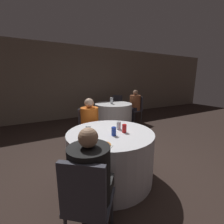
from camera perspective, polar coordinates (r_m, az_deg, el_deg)
ground_plane at (r=2.72m, az=3.17°, el=-21.74°), size 16.00×16.00×0.00m
wall_back at (r=6.06m, az=-17.52°, el=10.60°), size 16.00×0.06×2.80m
table_near at (r=2.42m, az=-0.62°, el=-16.00°), size 1.30×1.30×0.75m
table_far at (r=4.95m, az=0.54°, el=-1.07°), size 1.20×1.20×0.75m
chair_near_southwest at (r=1.47m, az=-9.70°, el=-29.65°), size 0.56×0.56×0.91m
chair_near_north at (r=3.27m, az=-8.94°, el=-5.32°), size 0.41×0.42×0.91m
chair_far_east at (r=5.52m, az=9.49°, el=1.90°), size 0.43×0.42×0.91m
chair_far_northeast at (r=5.91m, az=2.02°, el=2.74°), size 0.56×0.56×0.91m
person_floral_shirt at (r=5.41m, az=8.28°, el=2.36°), size 0.53×0.38×1.16m
person_orange_shirt at (r=3.11m, az=-8.07°, el=-5.21°), size 0.36×0.52×1.15m
person_black_shirt at (r=1.56m, az=-7.62°, el=-24.66°), size 0.49×0.51×1.13m
pizza_plate_near at (r=1.82m, az=-3.19°, el=-12.43°), size 0.22×0.22×0.02m
soda_can_blue at (r=2.10m, az=0.68°, el=-7.37°), size 0.07×0.07×0.12m
soda_can_silver at (r=2.36m, az=2.58°, el=-5.17°), size 0.07×0.07×0.12m
soda_can_red at (r=2.23m, az=4.72°, el=-6.26°), size 0.07×0.07×0.12m
cup_near at (r=2.31m, az=-9.08°, el=-6.16°), size 0.08×0.08×0.09m
bottle_far at (r=4.81m, az=-0.17°, el=4.34°), size 0.09×0.09×0.20m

